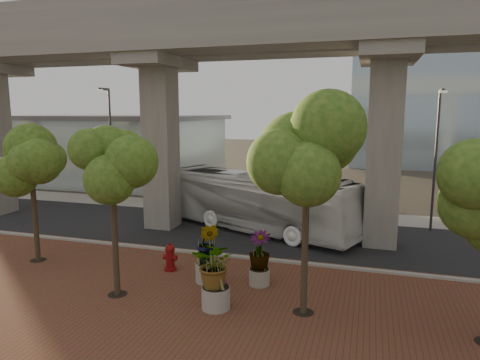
% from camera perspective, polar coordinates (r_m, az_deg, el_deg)
% --- Properties ---
extents(ground, '(160.00, 160.00, 0.00)m').
position_cam_1_polar(ground, '(21.61, 1.80, -8.82)').
color(ground, '#353227').
rests_on(ground, ground).
extents(brick_plaza, '(70.00, 13.00, 0.06)m').
position_cam_1_polar(brick_plaza, '(14.59, -6.87, -17.94)').
color(brick_plaza, brown).
rests_on(brick_plaza, ground).
extents(asphalt_road, '(90.00, 8.00, 0.04)m').
position_cam_1_polar(asphalt_road, '(23.45, 3.09, -7.33)').
color(asphalt_road, black).
rests_on(asphalt_road, ground).
extents(curb_strip, '(70.00, 0.25, 0.16)m').
position_cam_1_polar(curb_strip, '(19.76, 0.26, -10.31)').
color(curb_strip, '#9A9790').
rests_on(curb_strip, ground).
extents(far_sidewalk, '(90.00, 3.00, 0.06)m').
position_cam_1_polar(far_sidewalk, '(28.65, 5.74, -4.31)').
color(far_sidewalk, '#9A9790').
rests_on(far_sidewalk, ground).
extents(transit_viaduct, '(72.00, 5.60, 12.40)m').
position_cam_1_polar(transit_viaduct, '(22.51, 3.25, 10.71)').
color(transit_viaduct, gray).
rests_on(transit_viaduct, ground).
extents(station_pavilion, '(23.00, 13.00, 6.30)m').
position_cam_1_polar(station_pavilion, '(44.04, -18.31, 4.17)').
color(station_pavilion, '#A7BCBF').
rests_on(station_pavilion, ground).
extents(transit_bus, '(12.19, 7.04, 3.34)m').
position_cam_1_polar(transit_bus, '(23.97, 2.25, -2.89)').
color(transit_bus, white).
rests_on(transit_bus, ground).
extents(fire_hydrant, '(0.58, 0.52, 1.16)m').
position_cam_1_polar(fire_hydrant, '(18.42, -9.29, -10.12)').
color(fire_hydrant, maroon).
rests_on(fire_hydrant, ground).
extents(planter_front, '(2.16, 2.16, 2.37)m').
position_cam_1_polar(planter_front, '(14.59, -3.27, -11.57)').
color(planter_front, '#9F9A90').
rests_on(planter_front, ground).
extents(planter_right, '(1.97, 1.97, 2.10)m').
position_cam_1_polar(planter_right, '(16.52, 2.60, -9.67)').
color(planter_right, '#A6A196').
rests_on(planter_right, ground).
extents(planter_left, '(2.15, 2.15, 2.36)m').
position_cam_1_polar(planter_left, '(16.80, -4.34, -8.79)').
color(planter_left, '#A39F93').
rests_on(planter_left, ground).
extents(street_tree_far_west, '(3.65, 3.65, 6.08)m').
position_cam_1_polar(street_tree_far_west, '(20.58, -26.11, 2.06)').
color(street_tree_far_west, '#4A3D2A').
rests_on(street_tree_far_west, ground).
extents(street_tree_near_west, '(3.10, 3.10, 6.06)m').
position_cam_1_polar(street_tree_near_west, '(15.51, -16.75, 1.44)').
color(street_tree_near_west, '#4A3D2A').
rests_on(street_tree_near_west, ground).
extents(street_tree_near_east, '(4.34, 4.34, 7.06)m').
position_cam_1_polar(street_tree_near_east, '(13.56, 8.93, 2.55)').
color(street_tree_near_east, '#4A3D2A').
rests_on(street_tree_near_east, ground).
extents(streetlamp_west, '(0.40, 1.18, 8.17)m').
position_cam_1_polar(streetlamp_west, '(30.82, -16.94, 5.21)').
color(streetlamp_west, '#303035').
rests_on(streetlamp_west, ground).
extents(streetlamp_east, '(0.39, 1.13, 7.78)m').
position_cam_1_polar(streetlamp_east, '(25.57, 24.71, 3.55)').
color(streetlamp_east, '#313136').
rests_on(streetlamp_east, ground).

